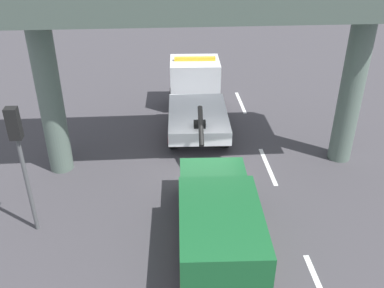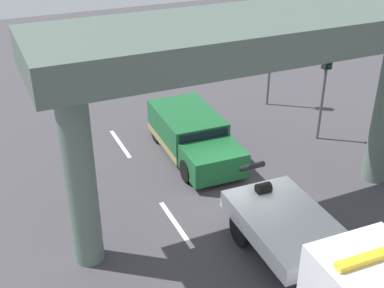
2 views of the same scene
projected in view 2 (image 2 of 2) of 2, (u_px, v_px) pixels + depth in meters
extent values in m
cube|color=#423F44|center=(241.00, 207.00, 16.72)|extent=(60.00, 40.00, 0.10)
cube|color=silver|center=(120.00, 144.00, 20.63)|extent=(2.60, 0.16, 0.01)
cube|color=silver|center=(176.00, 224.00, 15.81)|extent=(2.60, 0.16, 0.01)
cube|color=white|center=(286.00, 224.00, 14.30)|extent=(3.93, 2.54, 0.55)
cube|color=white|center=(366.00, 287.00, 11.33)|extent=(2.13, 2.38, 1.65)
cube|color=maroon|center=(321.00, 217.00, 14.74)|extent=(3.65, 0.16, 0.20)
cylinder|color=black|center=(252.00, 167.00, 15.74)|extent=(1.42, 0.23, 1.07)
cylinder|color=black|center=(263.00, 188.00, 15.24)|extent=(0.38, 0.46, 0.36)
cube|color=yellow|center=(373.00, 257.00, 10.90)|extent=(0.31, 1.93, 0.16)
cylinder|color=black|center=(300.00, 213.00, 15.48)|extent=(1.01, 0.36, 1.00)
cylinder|color=black|center=(241.00, 229.00, 14.78)|extent=(1.01, 0.36, 1.00)
cube|color=#195B2D|center=(187.00, 127.00, 19.99)|extent=(3.54, 2.33, 1.35)
cube|color=#195B2D|center=(213.00, 161.00, 17.97)|extent=(1.81, 2.17, 0.95)
cube|color=black|center=(204.00, 139.00, 18.43)|extent=(0.13, 1.94, 0.59)
cube|color=#9E8451|center=(187.00, 138.00, 20.23)|extent=(3.56, 2.34, 0.28)
cylinder|color=black|center=(234.00, 161.00, 18.55)|extent=(0.85, 0.31, 0.84)
cylinder|color=black|center=(187.00, 171.00, 17.91)|extent=(0.85, 0.31, 0.84)
cylinder|color=black|center=(199.00, 124.00, 21.32)|extent=(0.85, 0.31, 0.84)
cylinder|color=black|center=(157.00, 132.00, 20.67)|extent=(0.85, 0.31, 0.84)
cylinder|color=#596B60|center=(80.00, 176.00, 13.08)|extent=(0.84, 0.84, 5.60)
cube|color=#4B5B52|center=(260.00, 32.00, 13.49)|extent=(3.60, 12.62, 0.91)
cube|color=#3E4A43|center=(259.00, 55.00, 13.79)|extent=(0.50, 12.22, 0.36)
cylinder|color=#515456|center=(269.00, 69.00, 23.42)|extent=(0.12, 0.12, 3.63)
cube|color=black|center=(273.00, 21.00, 22.36)|extent=(0.28, 0.32, 0.90)
sphere|color=red|center=(276.00, 15.00, 22.09)|extent=(0.18, 0.18, 0.18)
sphere|color=#3A2D06|center=(275.00, 22.00, 22.23)|extent=(0.18, 0.18, 0.18)
sphere|color=black|center=(275.00, 29.00, 22.37)|extent=(0.18, 0.18, 0.18)
cylinder|color=#515456|center=(321.00, 105.00, 20.34)|extent=(0.12, 0.12, 3.11)
cube|color=black|center=(328.00, 58.00, 19.39)|extent=(0.28, 0.32, 0.90)
sphere|color=#360605|center=(331.00, 52.00, 19.12)|extent=(0.18, 0.18, 0.18)
sphere|color=gold|center=(330.00, 59.00, 19.26)|extent=(0.18, 0.18, 0.18)
sphere|color=black|center=(329.00, 66.00, 19.40)|extent=(0.18, 0.18, 0.18)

